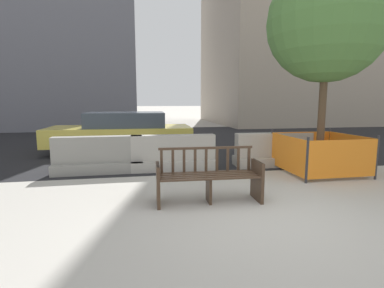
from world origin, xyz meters
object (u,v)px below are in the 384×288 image
object	(u,v)px
street_bench	(208,178)
jersey_barrier_left	(99,158)
street_tree	(327,22)
car_taxi_near	(122,131)
construction_fence	(319,152)
jersey_barrier_centre	(173,155)
jersey_barrier_right	(274,152)

from	to	relation	value
street_bench	jersey_barrier_left	bearing A→B (deg)	129.25
street_tree	car_taxi_near	bearing A→B (deg)	140.62
construction_fence	car_taxi_near	world-z (taller)	car_taxi_near
street_tree	car_taxi_near	world-z (taller)	street_tree
jersey_barrier_left	street_tree	xyz separation A→B (m)	(5.02, -0.94, 2.99)
street_bench	jersey_barrier_left	world-z (taller)	street_bench
jersey_barrier_centre	car_taxi_near	xyz separation A→B (m)	(-1.33, 2.86, 0.33)
jersey_barrier_right	car_taxi_near	distance (m)	4.87
street_tree	car_taxi_near	distance (m)	6.53
jersey_barrier_left	jersey_barrier_right	world-z (taller)	same
jersey_barrier_centre	construction_fence	xyz separation A→B (m)	(3.27, -0.92, 0.13)
street_bench	construction_fence	bearing A→B (deg)	27.02
jersey_barrier_left	construction_fence	bearing A→B (deg)	-10.64
construction_fence	car_taxi_near	size ratio (longest dim) A/B	0.36
jersey_barrier_right	car_taxi_near	xyz separation A→B (m)	(-3.91, 2.88, 0.33)
jersey_barrier_centre	jersey_barrier_left	size ratio (longest dim) A/B	1.01
jersey_barrier_centre	jersey_barrier_right	size ratio (longest dim) A/B	1.01
street_tree	construction_fence	bearing A→B (deg)	90.00
jersey_barrier_centre	construction_fence	bearing A→B (deg)	-15.70
jersey_barrier_left	street_tree	distance (m)	5.92
street_bench	jersey_barrier_centre	xyz separation A→B (m)	(-0.28, 2.45, -0.06)
street_bench	street_tree	xyz separation A→B (m)	(3.00, 1.53, 2.94)
street_tree	jersey_barrier_centre	bearing A→B (deg)	164.30
jersey_barrier_left	street_tree	world-z (taller)	street_tree
street_tree	car_taxi_near	xyz separation A→B (m)	(-4.60, 3.78, -2.67)
street_bench	jersey_barrier_centre	size ratio (longest dim) A/B	0.85
street_bench	jersey_barrier_right	distance (m)	3.35
jersey_barrier_centre	jersey_barrier_left	world-z (taller)	same
street_bench	car_taxi_near	size ratio (longest dim) A/B	0.38
construction_fence	street_tree	bearing A→B (deg)	-90.00
construction_fence	street_bench	bearing A→B (deg)	-152.98
jersey_barrier_left	construction_fence	distance (m)	5.11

